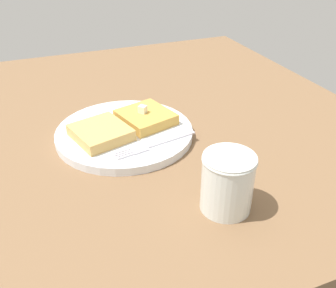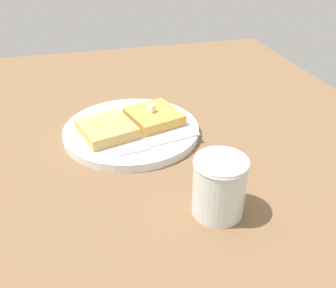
# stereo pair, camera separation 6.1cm
# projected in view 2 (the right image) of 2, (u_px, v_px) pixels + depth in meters

# --- Properties ---
(table_surface) EXTENTS (0.95, 0.95, 0.02)m
(table_surface) POSITION_uv_depth(u_px,v_px,m) (146.00, 121.00, 0.79)
(table_surface) COLOR brown
(table_surface) RESTS_ON ground
(plate) EXTENTS (0.26, 0.26, 0.02)m
(plate) POSITION_uv_depth(u_px,v_px,m) (131.00, 130.00, 0.72)
(plate) COLOR white
(plate) RESTS_ON table_surface
(toast_slice_left) EXTENTS (0.11, 0.12, 0.02)m
(toast_slice_left) POSITION_uv_depth(u_px,v_px,m) (154.00, 116.00, 0.73)
(toast_slice_left) COLOR gold
(toast_slice_left) RESTS_ON plate
(toast_slice_middle) EXTENTS (0.11, 0.12, 0.02)m
(toast_slice_middle) POSITION_uv_depth(u_px,v_px,m) (107.00, 129.00, 0.69)
(toast_slice_middle) COLOR tan
(toast_slice_middle) RESTS_ON plate
(butter_pat_primary) EXTENTS (0.02, 0.02, 0.01)m
(butter_pat_primary) POSITION_uv_depth(u_px,v_px,m) (150.00, 108.00, 0.72)
(butter_pat_primary) COLOR #F3EBC7
(butter_pat_primary) RESTS_ON toast_slice_left
(fork) EXTENTS (0.16, 0.04, 0.00)m
(fork) POSITION_uv_depth(u_px,v_px,m) (154.00, 144.00, 0.66)
(fork) COLOR silver
(fork) RESTS_ON plate
(syrup_jar) EXTENTS (0.08, 0.08, 0.09)m
(syrup_jar) POSITION_uv_depth(u_px,v_px,m) (219.00, 188.00, 0.51)
(syrup_jar) COLOR #58280D
(syrup_jar) RESTS_ON table_surface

